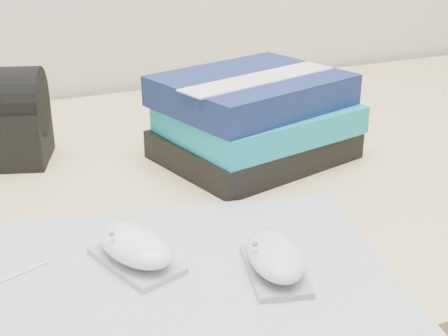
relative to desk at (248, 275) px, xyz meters
name	(u,v)px	position (x,y,z in m)	size (l,w,h in m)	color
desk	(248,275)	(0.00, 0.00, 0.00)	(1.60, 0.80, 0.73)	tan
mousepad	(192,275)	(-0.21, -0.31, 0.24)	(0.38, 0.30, 0.00)	gray
mouse_rear	(135,248)	(-0.26, -0.27, 0.26)	(0.08, 0.11, 0.04)	#9C9D9F
mouse_front	(276,258)	(-0.14, -0.34, 0.25)	(0.07, 0.10, 0.04)	gray
book_stack	(255,118)	(-0.02, -0.06, 0.29)	(0.28, 0.25, 0.12)	black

